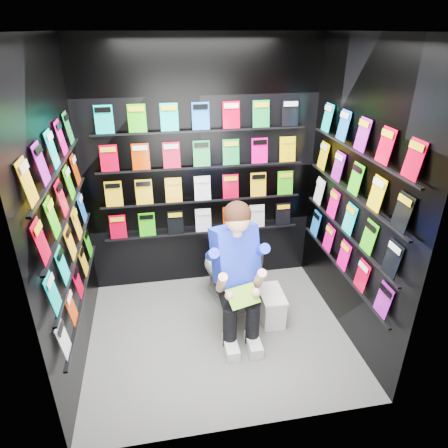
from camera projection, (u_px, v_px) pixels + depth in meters
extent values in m
plane|color=slate|center=(219.00, 335.00, 3.79)|extent=(2.40, 2.40, 0.00)
plane|color=white|center=(216.00, 31.00, 2.65)|extent=(2.40, 2.40, 0.00)
cube|color=black|center=(202.00, 171.00, 4.10)|extent=(2.40, 0.04, 2.60)
cube|color=black|center=(246.00, 279.00, 2.34)|extent=(2.40, 0.04, 2.60)
cube|color=black|center=(62.00, 222.00, 3.03)|extent=(0.04, 2.00, 2.60)
cube|color=black|center=(356.00, 200.00, 3.41)|extent=(0.04, 2.00, 2.60)
imported|color=white|center=(227.00, 271.00, 4.11)|extent=(0.61, 0.84, 0.73)
cube|color=white|center=(271.00, 307.00, 3.94)|extent=(0.22, 0.38, 0.28)
cube|color=white|center=(272.00, 294.00, 3.87)|extent=(0.24, 0.40, 0.03)
cube|color=green|center=(243.00, 296.00, 3.37)|extent=(0.31, 0.23, 0.11)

